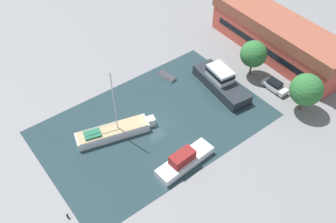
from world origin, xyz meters
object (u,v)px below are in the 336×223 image
(parked_car, at_px, (275,86))
(quay_tree_near_building, at_px, (254,54))
(motor_cruiser, at_px, (221,81))
(quay_tree_by_water, at_px, (306,90))
(sailboat_moored, at_px, (114,131))
(small_dinghy, at_px, (167,76))
(cabin_boat, at_px, (184,160))
(warehouse_building, at_px, (278,37))

(parked_car, bearing_deg, quay_tree_near_building, -88.83)
(motor_cruiser, bearing_deg, parked_car, -33.94)
(quay_tree_by_water, distance_m, parked_car, 6.58)
(parked_car, relative_size, motor_cruiser, 0.37)
(parked_car, xyz_separation_m, sailboat_moored, (-7.77, -26.76, -0.07))
(parked_car, height_order, sailboat_moored, sailboat_moored)
(quay_tree_by_water, xyz_separation_m, parked_car, (-5.68, 0.37, -3.29))
(quay_tree_near_building, bearing_deg, quay_tree_by_water, -1.20)
(quay_tree_near_building, relative_size, parked_car, 1.46)
(quay_tree_near_building, relative_size, sailboat_moored, 0.55)
(sailboat_moored, bearing_deg, quay_tree_by_water, 78.64)
(parked_car, distance_m, sailboat_moored, 27.87)
(quay_tree_by_water, distance_m, small_dinghy, 22.98)
(cabin_boat, bearing_deg, warehouse_building, 104.46)
(parked_car, bearing_deg, sailboat_moored, -16.51)
(quay_tree_near_building, height_order, quay_tree_by_water, quay_tree_by_water)
(parked_car, relative_size, sailboat_moored, 0.37)
(warehouse_building, xyz_separation_m, motor_cruiser, (1.06, -14.97, -2.15))
(small_dinghy, bearing_deg, sailboat_moored, 10.62)
(quay_tree_by_water, bearing_deg, quay_tree_near_building, 178.80)
(quay_tree_by_water, relative_size, sailboat_moored, 0.55)
(parked_car, bearing_deg, small_dinghy, -48.04)
(quay_tree_by_water, bearing_deg, small_dinghy, -148.14)
(quay_tree_near_building, height_order, sailboat_moored, sailboat_moored)
(parked_car, bearing_deg, warehouse_building, -139.65)
(motor_cruiser, bearing_deg, warehouse_building, 11.22)
(small_dinghy, bearing_deg, motor_cruiser, 114.68)
(sailboat_moored, relative_size, motor_cruiser, 1.00)
(quay_tree_by_water, distance_m, sailboat_moored, 29.81)
(cabin_boat, bearing_deg, quay_tree_near_building, 107.09)
(sailboat_moored, bearing_deg, quay_tree_near_building, 100.61)
(warehouse_building, height_order, sailboat_moored, sailboat_moored)
(quay_tree_near_building, xyz_separation_m, sailboat_moored, (-2.35, -26.62, -3.53))
(warehouse_building, bearing_deg, cabin_boat, -69.02)
(motor_cruiser, xyz_separation_m, small_dinghy, (-7.61, -5.51, -1.08))
(quay_tree_by_water, height_order, cabin_boat, quay_tree_by_water)
(quay_tree_by_water, height_order, parked_car, quay_tree_by_water)
(warehouse_building, bearing_deg, quay_tree_near_building, -76.31)
(parked_car, bearing_deg, quay_tree_by_water, 85.92)
(warehouse_building, relative_size, small_dinghy, 8.37)
(quay_tree_by_water, relative_size, cabin_boat, 0.74)
(quay_tree_near_building, bearing_deg, motor_cruiser, -94.51)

